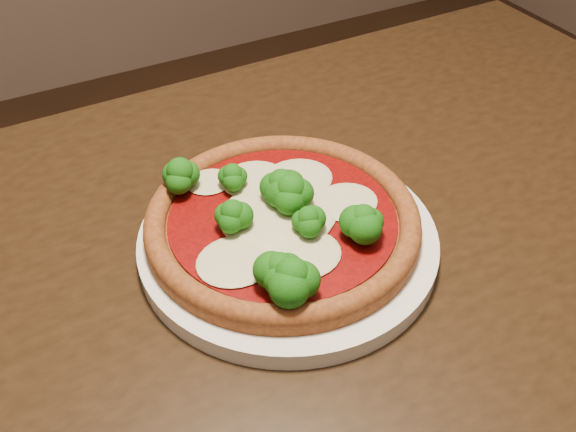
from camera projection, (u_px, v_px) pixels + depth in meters
name	position (u px, v px, depth m)	size (l,w,h in m)	color
dining_table	(267.00, 335.00, 0.67)	(1.25, 0.73, 0.75)	black
plate	(288.00, 240.00, 0.61)	(0.28, 0.28, 0.02)	silver
pizza	(281.00, 218.00, 0.60)	(0.26, 0.26, 0.06)	brown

